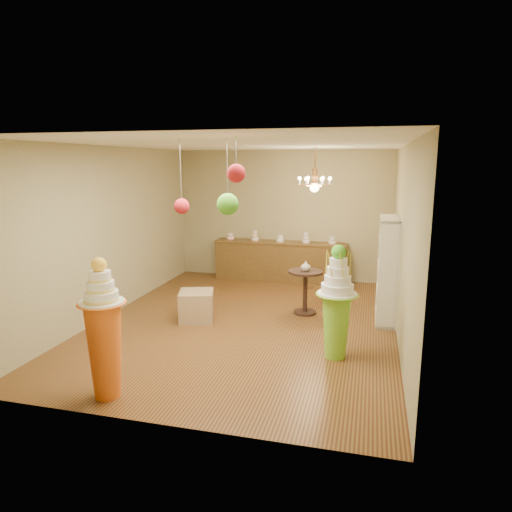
% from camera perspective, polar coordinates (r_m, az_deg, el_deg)
% --- Properties ---
extents(floor, '(6.50, 6.50, 0.00)m').
position_cam_1_polar(floor, '(7.98, -1.26, -8.29)').
color(floor, '#583518').
rests_on(floor, ground).
extents(ceiling, '(6.50, 6.50, 0.00)m').
position_cam_1_polar(ceiling, '(7.51, -1.36, 13.79)').
color(ceiling, white).
rests_on(ceiling, ground).
extents(wall_back, '(5.00, 0.04, 3.00)m').
position_cam_1_polar(wall_back, '(10.74, 3.36, 5.08)').
color(wall_back, '#978E65').
rests_on(wall_back, ground).
extents(wall_front, '(5.00, 0.04, 3.00)m').
position_cam_1_polar(wall_front, '(4.62, -12.18, -3.88)').
color(wall_front, '#978E65').
rests_on(wall_front, ground).
extents(wall_left, '(0.04, 6.50, 3.00)m').
position_cam_1_polar(wall_left, '(8.60, -17.59, 2.95)').
color(wall_left, '#978E65').
rests_on(wall_left, ground).
extents(wall_right, '(0.04, 6.50, 3.00)m').
position_cam_1_polar(wall_right, '(7.34, 17.85, 1.53)').
color(wall_right, '#978E65').
rests_on(wall_right, ground).
extents(pedestal_green, '(0.61, 0.61, 1.62)m').
position_cam_1_polar(pedestal_green, '(6.49, 10.03, -6.72)').
color(pedestal_green, '#78C22B').
rests_on(pedestal_green, floor).
extents(pedestal_orange, '(0.60, 0.60, 1.68)m').
position_cam_1_polar(pedestal_orange, '(5.63, -18.44, -9.85)').
color(pedestal_orange, orange).
rests_on(pedestal_orange, floor).
extents(burlap_riser, '(0.72, 0.72, 0.52)m').
position_cam_1_polar(burlap_riser, '(8.07, -7.45, -6.20)').
color(burlap_riser, '#8E704D').
rests_on(burlap_riser, floor).
extents(sideboard, '(3.04, 0.54, 1.16)m').
position_cam_1_polar(sideboard, '(10.63, 3.01, -0.56)').
color(sideboard, brown).
rests_on(sideboard, floor).
extents(shelving_unit, '(0.33, 1.20, 1.80)m').
position_cam_1_polar(shelving_unit, '(8.23, 16.16, -1.58)').
color(shelving_unit, beige).
rests_on(shelving_unit, floor).
extents(round_table, '(0.76, 0.76, 0.80)m').
position_cam_1_polar(round_table, '(8.34, 6.18, -3.74)').
color(round_table, black).
rests_on(round_table, floor).
extents(vase, '(0.21, 0.21, 0.18)m').
position_cam_1_polar(vase, '(8.25, 6.24, -1.23)').
color(vase, beige).
rests_on(vase, round_table).
extents(pom_red_left, '(0.20, 0.20, 0.92)m').
position_cam_1_polar(pom_red_left, '(5.86, -9.27, 6.20)').
color(pom_red_left, '#464032').
rests_on(pom_red_left, ceiling).
extents(pom_green_mid, '(0.26, 0.26, 0.90)m').
position_cam_1_polar(pom_green_mid, '(5.45, -3.55, 6.50)').
color(pom_green_mid, '#464032').
rests_on(pom_green_mid, ceiling).
extents(pom_red_right, '(0.21, 0.21, 0.51)m').
position_cam_1_polar(pom_red_right, '(5.07, -2.50, 10.29)').
color(pom_red_right, '#464032').
rests_on(pom_red_right, ceiling).
extents(chandelier, '(0.69, 0.69, 0.85)m').
position_cam_1_polar(chandelier, '(8.83, 7.33, 8.83)').
color(chandelier, '#D78A4C').
rests_on(chandelier, ceiling).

